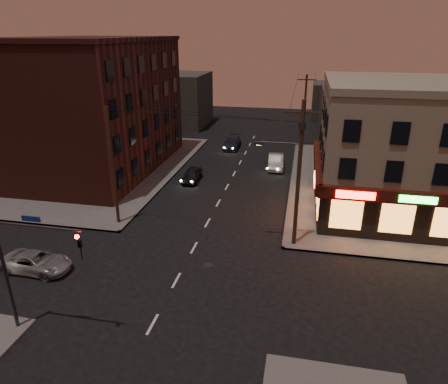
% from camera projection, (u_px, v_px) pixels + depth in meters
% --- Properties ---
extents(ground, '(120.00, 120.00, 0.00)m').
position_uv_depth(ground, '(176.00, 280.00, 24.18)').
color(ground, black).
rests_on(ground, ground).
extents(sidewalk_ne, '(24.00, 28.00, 0.15)m').
position_uv_depth(sidewalk_ne, '(418.00, 189.00, 38.11)').
color(sidewalk_ne, '#514F4C').
rests_on(sidewalk_ne, ground).
extents(sidewalk_nw, '(24.00, 28.00, 0.15)m').
position_uv_depth(sidewalk_nw, '(75.00, 165.00, 44.75)').
color(sidewalk_nw, '#514F4C').
rests_on(sidewalk_nw, ground).
extents(pizza_building, '(15.85, 12.85, 10.50)m').
position_uv_depth(pizza_building, '(419.00, 150.00, 31.46)').
color(pizza_building, gray).
rests_on(pizza_building, sidewalk_ne).
extents(brick_apartment, '(12.00, 20.00, 13.00)m').
position_uv_depth(brick_apartment, '(97.00, 108.00, 41.65)').
color(brick_apartment, '#4B1D18').
rests_on(brick_apartment, sidewalk_nw).
extents(bg_building_ne_a, '(10.00, 12.00, 7.00)m').
position_uv_depth(bg_building_ne_a, '(357.00, 114.00, 54.84)').
color(bg_building_ne_a, '#3F3D3A').
rests_on(bg_building_ne_a, ground).
extents(bg_building_nw, '(9.00, 10.00, 8.00)m').
position_uv_depth(bg_building_nw, '(178.00, 100.00, 63.27)').
color(bg_building_nw, '#3F3D3A').
rests_on(bg_building_nw, ground).
extents(bg_building_ne_b, '(8.00, 8.00, 6.00)m').
position_uv_depth(bg_building_ne_b, '(336.00, 101.00, 68.12)').
color(bg_building_ne_b, '#3F3D3A').
rests_on(bg_building_ne_b, ground).
extents(utility_pole_main, '(4.20, 0.44, 10.00)m').
position_uv_depth(utility_pole_main, '(297.00, 167.00, 26.07)').
color(utility_pole_main, '#382619').
rests_on(utility_pole_main, sidewalk_ne).
extents(utility_pole_far, '(0.26, 0.26, 9.00)m').
position_uv_depth(utility_pole_far, '(304.00, 112.00, 50.28)').
color(utility_pole_far, '#382619').
rests_on(utility_pole_far, sidewalk_ne).
extents(utility_pole_west, '(0.24, 0.24, 9.00)m').
position_uv_depth(utility_pole_west, '(113.00, 167.00, 29.61)').
color(utility_pole_west, '#382619').
rests_on(utility_pole_west, sidewalk_nw).
extents(traffic_signal, '(4.49, 0.32, 6.47)m').
position_uv_depth(traffic_signal, '(21.00, 259.00, 18.56)').
color(traffic_signal, '#333538').
rests_on(traffic_signal, ground).
extents(suv_cross, '(4.49, 2.20, 1.23)m').
position_uv_depth(suv_cross, '(36.00, 262.00, 24.95)').
color(suv_cross, gray).
rests_on(suv_cross, ground).
extents(sedan_near, '(1.66, 3.88, 1.31)m').
position_uv_depth(sedan_near, '(192.00, 175.00, 40.05)').
color(sedan_near, black).
rests_on(sedan_near, ground).
extents(sedan_mid, '(1.93, 4.68, 1.51)m').
position_uv_depth(sedan_mid, '(276.00, 161.00, 43.85)').
color(sedan_mid, gray).
rests_on(sedan_mid, ground).
extents(sedan_far, '(2.00, 4.75, 1.37)m').
position_uv_depth(sedan_far, '(232.00, 143.00, 51.39)').
color(sedan_far, '#181F30').
rests_on(sedan_far, ground).
extents(fire_hydrant, '(0.33, 0.33, 0.73)m').
position_uv_depth(fire_hydrant, '(294.00, 234.00, 28.49)').
color(fire_hydrant, maroon).
rests_on(fire_hydrant, sidewalk_ne).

